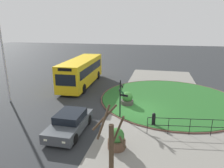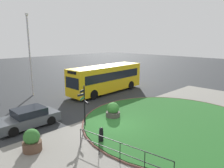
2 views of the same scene
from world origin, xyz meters
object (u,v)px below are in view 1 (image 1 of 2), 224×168
(signpost_directional, at_px, (121,96))
(lamppost_tall, at_px, (3,52))
(planter_near_signpost, at_px, (127,99))
(bus_yellow, at_px, (82,71))
(street_tree_bare, at_px, (112,152))
(bollard_foreground, at_px, (154,119))
(car_far_lane, at_px, (70,123))
(planter_kerbside, at_px, (117,140))

(signpost_directional, distance_m, lamppost_tall, 10.98)
(signpost_directional, xyz_separation_m, planter_near_signpost, (2.66, -0.09, -1.18))
(bus_yellow, bearing_deg, street_tree_bare, 22.71)
(signpost_directional, bearing_deg, planter_near_signpost, -1.87)
(bollard_foreground, distance_m, planter_near_signpost, 4.08)
(car_far_lane, xyz_separation_m, planter_near_signpost, (5.34, -2.93, -0.07))
(car_far_lane, bearing_deg, bus_yellow, -163.62)
(bollard_foreground, height_order, planter_kerbside, planter_kerbside)
(bus_yellow, xyz_separation_m, planter_kerbside, (-11.64, -6.58, -1.06))
(bus_yellow, distance_m, planter_near_signpost, 8.04)
(bus_yellow, relative_size, lamppost_tall, 1.13)
(bollard_foreground, xyz_separation_m, planter_kerbside, (-3.25, 1.93, 0.08))
(signpost_directional, height_order, planter_near_signpost, signpost_directional)
(lamppost_tall, xyz_separation_m, planter_kerbside, (-5.07, -11.08, -3.94))
(bollard_foreground, bearing_deg, planter_kerbside, 149.37)
(planter_near_signpost, distance_m, street_tree_bare, 9.78)
(car_far_lane, height_order, planter_near_signpost, car_far_lane)
(planter_near_signpost, xyz_separation_m, street_tree_bare, (-9.64, -0.87, 1.37))
(signpost_directional, bearing_deg, planter_kerbside, -172.37)
(bus_yellow, height_order, street_tree_bare, street_tree_bare)
(bollard_foreground, distance_m, planter_kerbside, 3.78)
(bollard_foreground, relative_size, lamppost_tall, 0.11)
(bus_yellow, bearing_deg, signpost_directional, 35.31)
(bollard_foreground, xyz_separation_m, bus_yellow, (8.39, 8.51, 1.14))
(street_tree_bare, bearing_deg, bus_yellow, 25.49)
(car_far_lane, relative_size, planter_near_signpost, 3.46)
(planter_near_signpost, bearing_deg, street_tree_bare, -174.83)
(bollard_foreground, relative_size, car_far_lane, 0.22)
(bollard_foreground, bearing_deg, car_far_lane, 110.88)
(lamppost_tall, distance_m, planter_kerbside, 12.81)
(car_far_lane, relative_size, lamppost_tall, 0.50)
(bus_yellow, relative_size, planter_kerbside, 7.64)
(lamppost_tall, height_order, planter_kerbside, lamppost_tall)
(signpost_directional, relative_size, lamppost_tall, 0.35)
(signpost_directional, xyz_separation_m, street_tree_bare, (-6.99, -0.96, 0.19))
(car_far_lane, height_order, street_tree_bare, street_tree_bare)
(signpost_directional, relative_size, bus_yellow, 0.30)
(bus_yellow, relative_size, planter_near_signpost, 7.87)
(car_far_lane, distance_m, lamppost_tall, 9.46)
(lamppost_tall, bearing_deg, planter_near_signpost, -81.98)
(bollard_foreground, bearing_deg, bus_yellow, 45.40)
(bollard_foreground, relative_size, street_tree_bare, 0.25)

